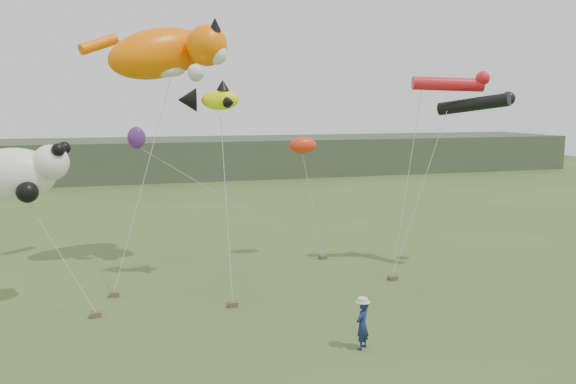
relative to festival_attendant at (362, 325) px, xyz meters
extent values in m
plane|color=#385123|center=(-0.91, 1.47, -0.78)|extent=(120.00, 120.00, 0.00)
cube|color=#2D3D28|center=(-0.91, 46.47, 1.22)|extent=(90.00, 12.00, 4.00)
imported|color=#14214D|center=(0.00, 0.00, 0.00)|extent=(0.67, 0.65, 1.55)
cube|color=brown|center=(-7.52, 7.22, -0.68)|extent=(0.36, 0.29, 0.19)
cube|color=brown|center=(-3.19, 4.79, -0.68)|extent=(0.36, 0.29, 0.19)
cube|color=brown|center=(4.12, 6.12, -0.68)|extent=(0.36, 0.29, 0.19)
cube|color=brown|center=(-8.11, 5.11, -0.68)|extent=(0.36, 0.29, 0.19)
cube|color=brown|center=(2.35, 10.18, -0.68)|extent=(0.36, 0.29, 0.19)
ellipsoid|color=#FF6D00|center=(-5.18, 11.58, 9.12)|extent=(5.71, 3.94, 3.24)
sphere|color=#FF6D00|center=(-3.14, 10.57, 9.42)|extent=(1.83, 1.83, 1.83)
cone|color=black|center=(-2.84, 10.06, 10.29)|extent=(0.57, 0.70, 0.69)
cone|color=black|center=(-2.64, 11.07, 10.29)|extent=(0.57, 0.66, 0.65)
sphere|color=white|center=(-2.74, 10.26, 9.01)|extent=(0.92, 0.92, 0.92)
ellipsoid|color=white|center=(-4.98, 11.28, 8.30)|extent=(1.79, 0.90, 0.56)
sphere|color=white|center=(-3.75, 9.96, 8.20)|extent=(0.71, 0.71, 0.71)
sphere|color=white|center=(-3.55, 11.38, 8.20)|extent=(0.71, 0.71, 0.71)
cylinder|color=#FF6D00|center=(-7.83, 12.40, 9.52)|extent=(1.90, 1.39, 1.10)
ellipsoid|color=#EBFF07|center=(-2.99, 8.05, 6.98)|extent=(1.63, 0.81, 0.88)
cone|color=black|center=(-4.32, 8.38, 6.98)|extent=(0.87, 1.07, 0.99)
cone|color=black|center=(-2.88, 8.05, 7.58)|extent=(0.55, 0.55, 0.44)
cone|color=black|center=(-2.66, 7.49, 6.87)|extent=(0.59, 0.62, 0.44)
cone|color=black|center=(-2.66, 8.60, 6.87)|extent=(0.59, 0.62, 0.44)
cylinder|color=black|center=(8.28, 6.95, 6.80)|extent=(2.36, 2.99, 1.02)
sphere|color=black|center=(9.72, 6.44, 7.06)|extent=(0.64, 0.64, 0.64)
cylinder|color=red|center=(7.32, 7.54, 7.71)|extent=(3.26, 1.43, 0.69)
sphere|color=red|center=(8.76, 7.02, 7.97)|extent=(0.64, 0.64, 0.64)
ellipsoid|color=white|center=(-10.79, 6.98, 4.25)|extent=(2.94, 1.96, 1.96)
sphere|color=white|center=(-9.48, 6.65, 4.69)|extent=(1.31, 1.31, 1.31)
sphere|color=black|center=(-9.15, 6.22, 5.18)|extent=(0.48, 0.48, 0.48)
sphere|color=black|center=(-9.04, 7.14, 5.18)|extent=(0.48, 0.48, 0.48)
sphere|color=black|center=(-10.24, 6.11, 3.70)|extent=(0.76, 0.76, 0.76)
ellipsoid|color=red|center=(1.43, 10.69, 4.85)|extent=(1.37, 0.80, 0.80)
ellipsoid|color=#51226B|center=(-6.34, 11.44, 5.29)|extent=(0.82, 0.55, 1.00)
camera|label=1|loc=(-6.81, -15.28, 6.70)|focal=35.00mm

